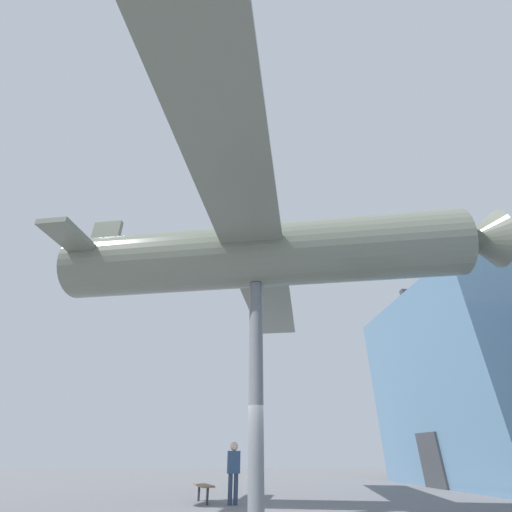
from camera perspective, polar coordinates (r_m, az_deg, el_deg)
name	(u,v)px	position (r m, az deg, el deg)	size (l,w,h in m)	color
support_pylon_central	(256,384)	(10.17, 0.00, -20.53)	(0.41, 0.41, 6.12)	slate
suspended_airplane	(264,255)	(11.57, 1.33, 0.13)	(16.61, 14.56, 3.03)	slate
visitor_person	(234,467)	(13.05, -3.76, -31.73)	(0.26, 0.42, 1.72)	#2D3D56
plaza_bench	(203,487)	(13.71, -8.76, -33.77)	(1.51, 0.78, 0.50)	#846647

